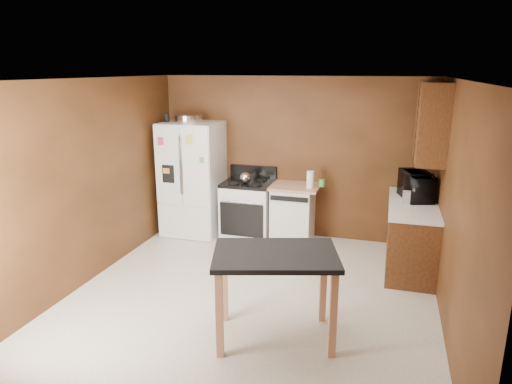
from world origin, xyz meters
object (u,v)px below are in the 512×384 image
at_px(kettle, 245,178).
at_px(gas_range, 248,209).
at_px(refrigerator, 193,179).
at_px(pen_cup, 167,118).
at_px(island, 275,267).
at_px(green_canister, 322,183).
at_px(dishwasher, 293,213).
at_px(roasting_pan, 189,118).
at_px(microwave, 416,187).
at_px(paper_towel, 310,180).
at_px(toaster, 410,195).

relative_size(kettle, gas_range, 0.16).
xyz_separation_m(kettle, refrigerator, (-0.90, 0.05, -0.09)).
height_order(pen_cup, island, pen_cup).
bearing_deg(refrigerator, green_canister, 3.88).
bearing_deg(green_canister, gas_range, -176.06).
height_order(gas_range, dishwasher, gas_range).
height_order(green_canister, gas_range, gas_range).
xyz_separation_m(roasting_pan, microwave, (3.42, -0.27, -0.79)).
bearing_deg(pen_cup, paper_towel, 1.80).
distance_m(roasting_pan, refrigerator, 0.96).
xyz_separation_m(roasting_pan, island, (2.07, -2.64, -1.09)).
bearing_deg(roasting_pan, island, -51.91).
bearing_deg(toaster, roasting_pan, -179.99).
relative_size(paper_towel, island, 0.19).
height_order(roasting_pan, island, roasting_pan).
bearing_deg(pen_cup, kettle, 0.99).
bearing_deg(pen_cup, refrigerator, 10.37).
xyz_separation_m(roasting_pan, kettle, (0.95, -0.10, -0.87)).
height_order(paper_towel, dishwasher, paper_towel).
height_order(kettle, microwave, microwave).
height_order(roasting_pan, dishwasher, roasting_pan).
bearing_deg(roasting_pan, paper_towel, -1.62).
height_order(paper_towel, toaster, paper_towel).
bearing_deg(refrigerator, dishwasher, 2.98).
bearing_deg(refrigerator, kettle, -2.88).
xyz_separation_m(roasting_pan, green_canister, (2.10, 0.08, -0.91)).
relative_size(gas_range, island, 0.81).
height_order(pen_cup, dishwasher, pen_cup).
relative_size(toaster, island, 0.18).
xyz_separation_m(kettle, island, (1.12, -2.53, -0.22)).
xyz_separation_m(refrigerator, gas_range, (0.91, 0.06, -0.44)).
bearing_deg(roasting_pan, dishwasher, 0.88).
bearing_deg(dishwasher, roasting_pan, -179.12).
height_order(pen_cup, gas_range, pen_cup).
height_order(pen_cup, refrigerator, pen_cup).
distance_m(roasting_pan, toaster, 3.48).
distance_m(pen_cup, gas_range, 1.90).
bearing_deg(kettle, pen_cup, -179.01).
relative_size(roasting_pan, toaster, 1.73).
bearing_deg(island, green_canister, 89.31).
height_order(roasting_pan, kettle, roasting_pan).
distance_m(green_canister, island, 2.72).
distance_m(microwave, refrigerator, 3.38).
height_order(dishwasher, island, island).
xyz_separation_m(gas_range, island, (1.10, -2.64, 0.30)).
distance_m(pen_cup, refrigerator, 1.03).
bearing_deg(gas_range, refrigerator, -176.19).
height_order(green_canister, dishwasher, green_canister).
bearing_deg(toaster, island, -112.64).
distance_m(kettle, paper_towel, 1.00).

